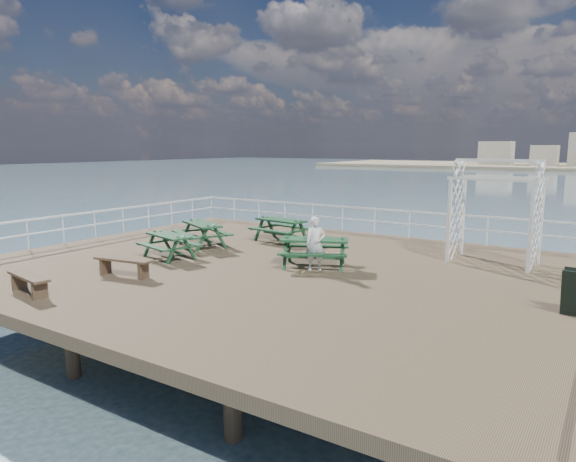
# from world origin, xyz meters

# --- Properties ---
(ground) EXTENTS (18.00, 14.00, 0.30)m
(ground) POSITION_xyz_m (0.00, 0.00, -0.15)
(ground) COLOR brown
(ground) RESTS_ON ground
(railing) EXTENTS (17.77, 13.76, 1.10)m
(railing) POSITION_xyz_m (-0.07, 2.57, 0.87)
(railing) COLOR white
(railing) RESTS_ON ground
(picnic_table_a) EXTENTS (2.19, 1.86, 0.97)m
(picnic_table_a) POSITION_xyz_m (-2.36, 3.45, 0.62)
(picnic_table_a) COLOR #14371F
(picnic_table_a) RESTS_ON ground
(picnic_table_b) EXTENTS (2.50, 2.32, 0.97)m
(picnic_table_b) POSITION_xyz_m (-4.20, 1.06, 0.62)
(picnic_table_b) COLOR #14371F
(picnic_table_b) RESTS_ON ground
(picnic_table_c) EXTENTS (2.49, 2.29, 0.98)m
(picnic_table_c) POSITION_xyz_m (0.80, 0.54, 0.62)
(picnic_table_c) COLOR #14371F
(picnic_table_c) RESTS_ON ground
(picnic_table_d) EXTENTS (2.11, 1.86, 0.87)m
(picnic_table_d) POSITION_xyz_m (-3.78, -0.97, 0.56)
(picnic_table_d) COLOR #14371F
(picnic_table_d) RESTS_ON ground
(flat_bench_near) EXTENTS (1.71, 0.66, 0.48)m
(flat_bench_near) POSITION_xyz_m (-3.63, -5.80, 0.36)
(flat_bench_near) COLOR brown
(flat_bench_near) RESTS_ON ground
(flat_bench_far) EXTENTS (1.83, 0.71, 0.51)m
(flat_bench_far) POSITION_xyz_m (-3.08, -3.37, 0.38)
(flat_bench_far) COLOR brown
(flat_bench_far) RESTS_ON ground
(trellis_arbor) EXTENTS (2.68, 1.58, 3.21)m
(trellis_arbor) POSITION_xyz_m (5.19, 3.96, 1.43)
(trellis_arbor) COLOR white
(trellis_arbor) RESTS_ON ground
(person) EXTENTS (0.69, 0.65, 1.58)m
(person) POSITION_xyz_m (1.05, 0.16, 0.79)
(person) COLOR white
(person) RESTS_ON ground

